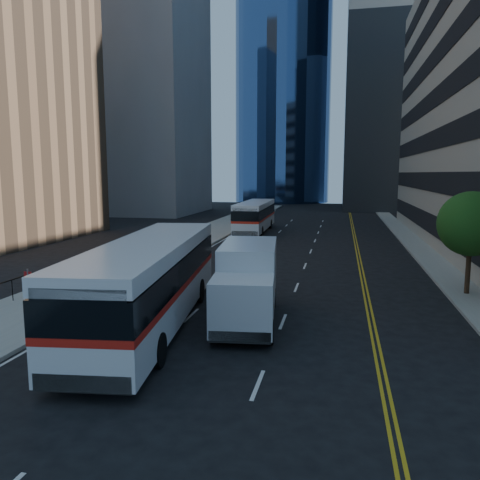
{
  "coord_description": "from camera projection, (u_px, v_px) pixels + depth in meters",
  "views": [
    {
      "loc": [
        2.71,
        -16.69,
        6.11
      ],
      "look_at": [
        -2.17,
        5.9,
        2.8
      ],
      "focal_mm": 35.0,
      "sensor_mm": 36.0,
      "label": 1
    }
  ],
  "objects": [
    {
      "name": "ground",
      "position": [
        263.0,
        337.0,
        17.58
      ],
      "size": [
        160.0,
        160.0,
        0.0
      ],
      "primitive_type": "plane",
      "color": "black",
      "rests_on": "ground"
    },
    {
      "name": "sidewalk_west",
      "position": [
        196.0,
        238.0,
        43.96
      ],
      "size": [
        5.0,
        90.0,
        0.15
      ],
      "primitive_type": "cube",
      "color": "gray",
      "rests_on": "ground"
    },
    {
      "name": "sidewalk_east",
      "position": [
        415.0,
        244.0,
        39.88
      ],
      "size": [
        2.0,
        90.0,
        0.15
      ],
      "primitive_type": "cube",
      "color": "gray",
      "rests_on": "ground"
    },
    {
      "name": "office_tower_north",
      "position": [
        438.0,
        31.0,
        79.23
      ],
      "size": [
        30.0,
        28.0,
        60.0
      ],
      "primitive_type": "cube",
      "color": "gray",
      "rests_on": "ground"
    },
    {
      "name": "glass_tower",
      "position": [
        284.0,
        7.0,
        96.24
      ],
      "size": [
        20.0,
        20.0,
        80.0
      ],
      "primitive_type": "cylinder",
      "color": "navy",
      "rests_on": "ground"
    },
    {
      "name": "midrise_west",
      "position": [
        138.0,
        98.0,
        71.27
      ],
      "size": [
        18.0,
        18.0,
        35.0
      ],
      "primitive_type": "cube",
      "color": "gray",
      "rests_on": "ground"
    },
    {
      "name": "street_tree",
      "position": [
        471.0,
        224.0,
        22.93
      ],
      "size": [
        3.2,
        3.2,
        5.1
      ],
      "color": "#332114",
      "rests_on": "sidewalk_east"
    },
    {
      "name": "bus_front",
      "position": [
        151.0,
        280.0,
        18.69
      ],
      "size": [
        4.57,
        13.67,
        3.46
      ],
      "rotation": [
        0.0,
        0.0,
        0.13
      ],
      "color": "white",
      "rests_on": "ground"
    },
    {
      "name": "bus_rear",
      "position": [
        255.0,
        215.0,
        49.07
      ],
      "size": [
        2.93,
        12.22,
        3.14
      ],
      "rotation": [
        0.0,
        0.0,
        0.02
      ],
      "color": "white",
      "rests_on": "ground"
    },
    {
      "name": "box_truck",
      "position": [
        247.0,
        282.0,
        19.23
      ],
      "size": [
        3.03,
        6.82,
        3.16
      ],
      "rotation": [
        0.0,
        0.0,
        0.12
      ],
      "color": "silver",
      "rests_on": "ground"
    }
  ]
}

